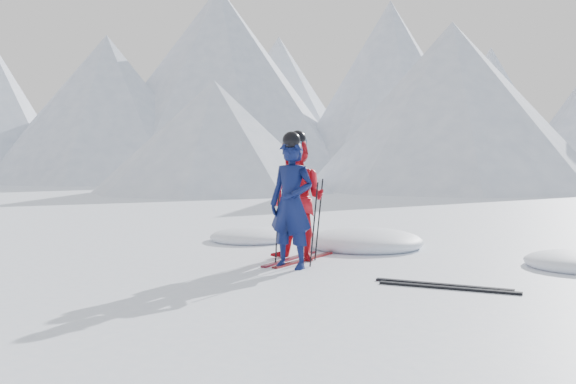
% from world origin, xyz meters
% --- Properties ---
extents(ground, '(160.00, 160.00, 0.00)m').
position_xyz_m(ground, '(0.00, 0.00, 0.00)').
color(ground, white).
rests_on(ground, ground).
extents(skier_blue, '(0.72, 0.51, 1.88)m').
position_xyz_m(skier_blue, '(-1.60, 0.32, 0.94)').
color(skier_blue, '#0B1445').
rests_on(skier_blue, ground).
extents(skier_red, '(1.00, 0.81, 1.93)m').
position_xyz_m(skier_red, '(-1.81, 1.00, 0.96)').
color(skier_red, red).
rests_on(skier_red, ground).
extents(pole_blue_left, '(0.12, 0.09, 1.25)m').
position_xyz_m(pole_blue_left, '(-1.90, 0.47, 0.63)').
color(pole_blue_left, black).
rests_on(pole_blue_left, ground).
extents(pole_blue_right, '(0.12, 0.07, 1.25)m').
position_xyz_m(pole_blue_right, '(-1.35, 0.57, 0.63)').
color(pole_blue_right, black).
rests_on(pole_blue_right, ground).
extents(pole_red_left, '(0.13, 0.10, 1.28)m').
position_xyz_m(pole_red_left, '(-2.11, 1.25, 0.64)').
color(pole_red_left, black).
rests_on(pole_red_left, ground).
extents(pole_red_right, '(0.13, 0.09, 1.28)m').
position_xyz_m(pole_red_right, '(-1.51, 1.15, 0.64)').
color(pole_red_right, black).
rests_on(pole_red_right, ground).
extents(ski_worn_left, '(0.19, 1.70, 0.03)m').
position_xyz_m(ski_worn_left, '(-1.93, 1.00, 0.01)').
color(ski_worn_left, black).
rests_on(ski_worn_left, ground).
extents(ski_worn_right, '(0.30, 1.70, 0.03)m').
position_xyz_m(ski_worn_right, '(-1.69, 1.00, 0.01)').
color(ski_worn_right, black).
rests_on(ski_worn_right, ground).
extents(ski_loose_a, '(1.70, 0.09, 0.03)m').
position_xyz_m(ski_loose_a, '(0.64, -0.03, 0.01)').
color(ski_loose_a, black).
rests_on(ski_loose_a, ground).
extents(ski_loose_b, '(1.70, 0.15, 0.03)m').
position_xyz_m(ski_loose_b, '(0.74, -0.18, 0.01)').
color(ski_loose_b, black).
rests_on(ski_loose_b, ground).
extents(snow_lumps, '(7.32, 2.49, 0.47)m').
position_xyz_m(snow_lumps, '(-1.16, 2.67, 0.00)').
color(snow_lumps, white).
rests_on(snow_lumps, ground).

